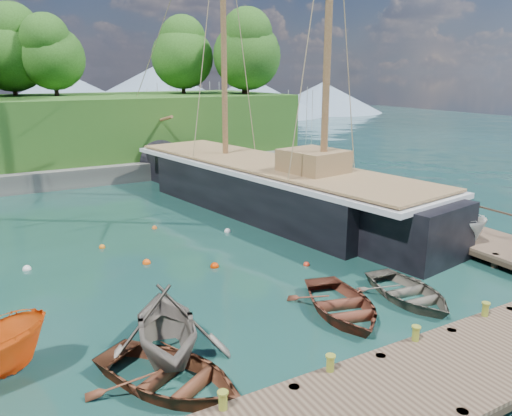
# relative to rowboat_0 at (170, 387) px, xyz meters

# --- Properties ---
(ground) EXTENTS (160.00, 160.00, 0.00)m
(ground) POSITION_rel_rowboat_0_xyz_m (4.48, 2.90, 0.00)
(ground) COLOR #133329
(ground) RESTS_ON ground
(dock_near) EXTENTS (20.00, 3.20, 1.10)m
(dock_near) POSITION_rel_rowboat_0_xyz_m (6.48, -3.60, 0.43)
(dock_near) COLOR #49372A
(dock_near) RESTS_ON ground
(dock_east) EXTENTS (3.20, 24.00, 1.10)m
(dock_east) POSITION_rel_rowboat_0_xyz_m (15.98, 9.90, 0.43)
(dock_east) COLOR #49372A
(dock_east) RESTS_ON ground
(bollard_1) EXTENTS (0.26, 0.26, 0.45)m
(bollard_1) POSITION_rel_rowboat_0_xyz_m (3.48, -2.20, 0.00)
(bollard_1) COLOR olive
(bollard_1) RESTS_ON ground
(bollard_2) EXTENTS (0.26, 0.26, 0.45)m
(bollard_2) POSITION_rel_rowboat_0_xyz_m (6.48, -2.20, 0.00)
(bollard_2) COLOR olive
(bollard_2) RESTS_ON ground
(bollard_3) EXTENTS (0.26, 0.26, 0.45)m
(bollard_3) POSITION_rel_rowboat_0_xyz_m (9.48, -2.20, 0.00)
(bollard_3) COLOR olive
(bollard_3) RESTS_ON ground
(rowboat_0) EXTENTS (4.91, 5.34, 0.90)m
(rowboat_0) POSITION_rel_rowboat_0_xyz_m (0.00, 0.00, 0.00)
(rowboat_0) COLOR brown
(rowboat_0) RESTS_ON ground
(rowboat_1) EXTENTS (4.54, 4.97, 2.23)m
(rowboat_1) POSITION_rel_rowboat_0_xyz_m (0.44, 1.45, 0.00)
(rowboat_1) COLOR slate
(rowboat_1) RESTS_ON ground
(rowboat_2) EXTENTS (4.00, 4.85, 0.87)m
(rowboat_2) POSITION_rel_rowboat_0_xyz_m (6.48, 1.04, 0.00)
(rowboat_2) COLOR brown
(rowboat_2) RESTS_ON ground
(rowboat_3) EXTENTS (3.22, 4.21, 0.81)m
(rowboat_3) POSITION_rel_rowboat_0_xyz_m (9.24, 0.67, 0.00)
(rowboat_3) COLOR #595448
(rowboat_3) RESTS_ON ground
(cabin_boat_white) EXTENTS (3.62, 5.72, 2.07)m
(cabin_boat_white) POSITION_rel_rowboat_0_xyz_m (14.11, 4.42, 0.00)
(cabin_boat_white) COLOR white
(cabin_boat_white) RESTS_ON ground
(schooner) EXTENTS (8.99, 29.45, 22.04)m
(schooner) POSITION_rel_rowboat_0_xyz_m (11.03, 13.41, 1.22)
(schooner) COLOR black
(schooner) RESTS_ON ground
(mooring_buoy_0) EXTENTS (0.28, 0.28, 0.28)m
(mooring_buoy_0) POSITION_rel_rowboat_0_xyz_m (-2.72, 5.87, 0.00)
(mooring_buoy_0) COLOR white
(mooring_buoy_0) RESTS_ON ground
(mooring_buoy_1) EXTENTS (0.36, 0.36, 0.36)m
(mooring_buoy_1) POSITION_rel_rowboat_0_xyz_m (2.13, 8.72, 0.00)
(mooring_buoy_1) COLOR #F0520B
(mooring_buoy_1) RESTS_ON ground
(mooring_buoy_2) EXTENTS (0.36, 0.36, 0.36)m
(mooring_buoy_2) POSITION_rel_rowboat_0_xyz_m (4.49, 6.92, 0.00)
(mooring_buoy_2) COLOR #CF3100
(mooring_buoy_2) RESTS_ON ground
(mooring_buoy_3) EXTENTS (0.33, 0.33, 0.33)m
(mooring_buoy_3) POSITION_rel_rowboat_0_xyz_m (7.08, 10.93, 0.00)
(mooring_buoy_3) COLOR silver
(mooring_buoy_3) RESTS_ON ground
(mooring_buoy_4) EXTENTS (0.30, 0.30, 0.30)m
(mooring_buoy_4) POSITION_rel_rowboat_0_xyz_m (0.93, 11.66, 0.00)
(mooring_buoy_4) COLOR orange
(mooring_buoy_4) RESTS_ON ground
(mooring_buoy_5) EXTENTS (0.27, 0.27, 0.27)m
(mooring_buoy_5) POSITION_rel_rowboat_0_xyz_m (4.01, 13.31, 0.00)
(mooring_buoy_5) COLOR orange
(mooring_buoy_5) RESTS_ON ground
(mooring_buoy_6) EXTENTS (0.35, 0.35, 0.35)m
(mooring_buoy_6) POSITION_rel_rowboat_0_xyz_m (-2.39, 10.48, 0.00)
(mooring_buoy_6) COLOR white
(mooring_buoy_6) RESTS_ON ground
(mooring_buoy_7) EXTENTS (0.27, 0.27, 0.27)m
(mooring_buoy_7) POSITION_rel_rowboat_0_xyz_m (7.96, 5.18, 0.00)
(mooring_buoy_7) COLOR red
(mooring_buoy_7) RESTS_ON ground
(distant_ridge) EXTENTS (117.00, 40.00, 10.00)m
(distant_ridge) POSITION_rel_rowboat_0_xyz_m (8.78, 72.90, 4.35)
(distant_ridge) COLOR #728CA5
(distant_ridge) RESTS_ON ground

